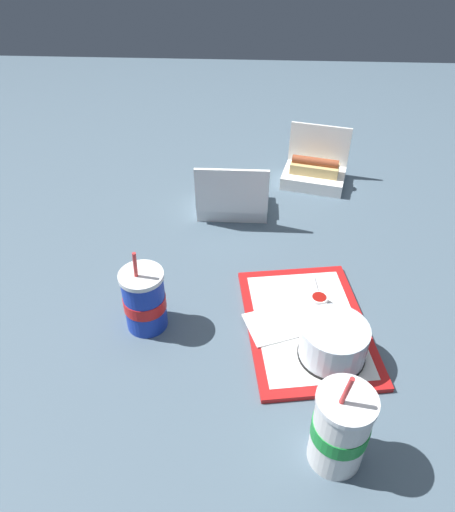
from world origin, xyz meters
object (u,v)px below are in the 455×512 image
object	(u,v)px
ketchup_cup	(319,300)
clamshell_sandwich_back	(233,197)
plastic_fork	(316,293)
cake_container	(333,342)
clamshell_hotdog_center	(314,171)
food_tray	(307,325)
soda_cup_left	(340,429)
soda_cup_corner	(144,300)

from	to	relation	value
ketchup_cup	clamshell_sandwich_back	size ratio (longest dim) A/B	0.20
ketchup_cup	plastic_fork	distance (m)	0.04
ketchup_cup	cake_container	bearing A→B (deg)	5.09
clamshell_hotdog_center	clamshell_sandwich_back	world-z (taller)	clamshell_sandwich_back
food_tray	plastic_fork	bearing A→B (deg)	164.12
soda_cup_left	soda_cup_corner	xyz separation A→B (m)	(-0.29, -0.38, -0.01)
clamshell_sandwich_back	clamshell_hotdog_center	bearing A→B (deg)	124.49
cake_container	soda_cup_left	xyz separation A→B (m)	(0.21, -0.02, 0.03)
food_tray	plastic_fork	xyz separation A→B (m)	(-0.10, 0.03, 0.01)
cake_container	clamshell_sandwich_back	world-z (taller)	clamshell_sandwich_back
clamshell_sandwich_back	soda_cup_left	bearing A→B (deg)	15.45
plastic_fork	ketchup_cup	bearing A→B (deg)	-2.51
ketchup_cup	clamshell_sandwich_back	distance (m)	0.45
soda_cup_corner	food_tray	bearing A→B (deg)	91.10
food_tray	clamshell_sandwich_back	distance (m)	0.49
food_tray	clamshell_sandwich_back	size ratio (longest dim) A/B	2.04
food_tray	clamshell_hotdog_center	bearing A→B (deg)	174.04
ketchup_cup	clamshell_hotdog_center	size ratio (longest dim) A/B	0.19
food_tray	cake_container	distance (m)	0.11
cake_container	clamshell_hotdog_center	size ratio (longest dim) A/B	0.64
cake_container	clamshell_sandwich_back	bearing A→B (deg)	-157.33
clamshell_sandwich_back	soda_cup_corner	bearing A→B (deg)	-20.18
clamshell_sandwich_back	soda_cup_left	distance (m)	0.78
ketchup_cup	soda_cup_left	size ratio (longest dim) A/B	0.18
plastic_fork	clamshell_sandwich_back	xyz separation A→B (m)	(-0.36, -0.21, 0.03)
ketchup_cup	soda_cup_corner	bearing A→B (deg)	-80.10
soda_cup_left	ketchup_cup	bearing A→B (deg)	179.33
ketchup_cup	plastic_fork	bearing A→B (deg)	-176.68
soda_cup_corner	cake_container	bearing A→B (deg)	78.56
plastic_fork	clamshell_sandwich_back	world-z (taller)	clamshell_sandwich_back
clamshell_hotdog_center	plastic_fork	bearing A→B (deg)	-4.08
plastic_fork	clamshell_sandwich_back	size ratio (longest dim) A/B	0.55
cake_container	clamshell_sandwich_back	size ratio (longest dim) A/B	0.70
clamshell_hotdog_center	ketchup_cup	bearing A→B (deg)	-3.60
plastic_fork	soda_cup_corner	world-z (taller)	soda_cup_corner
plastic_fork	clamshell_hotdog_center	world-z (taller)	clamshell_hotdog_center
cake_container	soda_cup_corner	xyz separation A→B (m)	(-0.08, -0.40, 0.02)
clamshell_sandwich_back	soda_cup_left	xyz separation A→B (m)	(0.75, 0.21, 0.04)
food_tray	clamshell_hotdog_center	size ratio (longest dim) A/B	1.88
cake_container	ketchup_cup	world-z (taller)	cake_container
plastic_fork	soda_cup_left	distance (m)	0.40
cake_container	soda_cup_left	bearing A→B (deg)	-4.62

